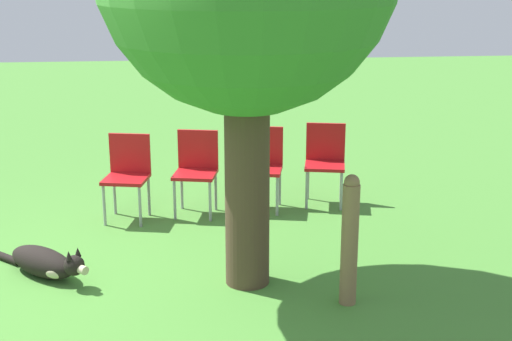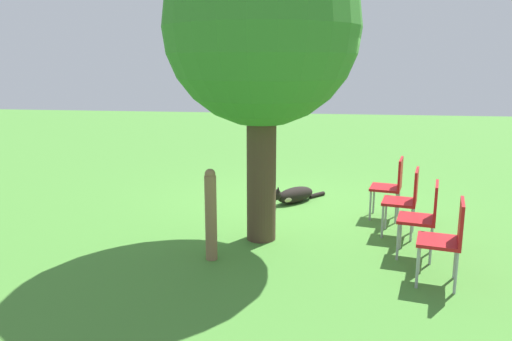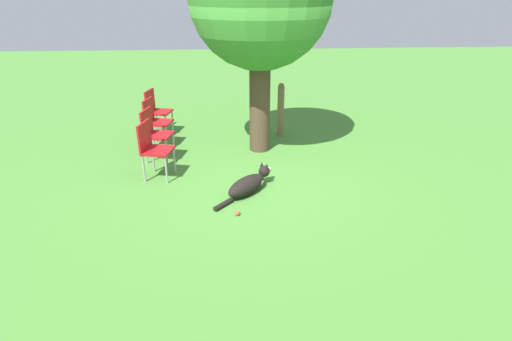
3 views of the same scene
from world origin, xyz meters
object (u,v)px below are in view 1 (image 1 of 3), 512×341
Objects in this scene: red_chair_0 at (128,170)px; red_chair_2 at (262,162)px; red_chair_1 at (196,166)px; fence_post at (350,240)px; dog at (46,263)px; red_chair_3 at (325,158)px.

red_chair_0 is 1.46m from red_chair_2.
red_chair_2 is at bearing 110.05° from red_chair_0.
red_chair_0 is at bearing -69.95° from red_chair_1.
red_chair_1 is (-2.33, -1.13, -0.02)m from fence_post.
dog is at bearing -28.49° from red_chair_1.
dog is 2.63m from fence_post.
red_chair_1 and red_chair_2 have the same top height.
red_chair_2 is at bearing 110.05° from red_chair_1.
dog is 1.08× the size of red_chair_2.
dog is at bearing -39.02° from red_chair_2.
red_chair_3 is at bearing 172.78° from fence_post.
red_chair_0 is 1.00× the size of red_chair_3.
fence_post is at bearing 22.03° from red_chair_2.
fence_post reaches higher than dog.
red_chair_3 is (-0.19, 1.45, 0.00)m from red_chair_1.
red_chair_0 is at bearing 108.68° from dog.
red_chair_0 and red_chair_2 have the same top height.
red_chair_0 reaches higher than dog.
red_chair_1 is at bearing -69.95° from red_chair_2.
fence_post is at bearing 24.59° from dog.
red_chair_1 is at bearing -69.95° from red_chair_3.
red_chair_0 is 1.00× the size of red_chair_2.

